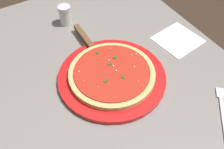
# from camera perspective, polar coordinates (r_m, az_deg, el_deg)

# --- Properties ---
(restaurant_table) EXTENTS (1.03, 0.79, 0.74)m
(restaurant_table) POSITION_cam_1_polar(r_m,az_deg,el_deg) (0.97, -0.87, -5.23)
(restaurant_table) COLOR black
(restaurant_table) RESTS_ON ground_plane
(serving_plate) EXTENTS (0.33, 0.33, 0.02)m
(serving_plate) POSITION_cam_1_polar(r_m,az_deg,el_deg) (0.84, 0.00, -0.56)
(serving_plate) COLOR red
(serving_plate) RESTS_ON restaurant_table
(pizza) EXTENTS (0.26, 0.26, 0.02)m
(pizza) POSITION_cam_1_polar(r_m,az_deg,el_deg) (0.82, 0.00, 0.24)
(pizza) COLOR #DBB26B
(pizza) RESTS_ON serving_plate
(pizza_server) EXTENTS (0.22, 0.07, 0.01)m
(pizza_server) POSITION_cam_1_polar(r_m,az_deg,el_deg) (0.93, -4.87, 6.52)
(pizza_server) COLOR silver
(pizza_server) RESTS_ON serving_plate
(napkin_folded_right) EXTENTS (0.16, 0.16, 0.00)m
(napkin_folded_right) POSITION_cam_1_polar(r_m,az_deg,el_deg) (1.00, 13.60, 7.10)
(napkin_folded_right) COLOR white
(napkin_folded_right) RESTS_ON restaurant_table
(fork) EXTENTS (0.15, 0.13, 0.00)m
(fork) POSITION_cam_1_polar(r_m,az_deg,el_deg) (0.83, 22.17, -7.01)
(fork) COLOR silver
(fork) RESTS_ON restaurant_table
(parmesan_shaker) EXTENTS (0.05, 0.05, 0.07)m
(parmesan_shaker) POSITION_cam_1_polar(r_m,az_deg,el_deg) (1.04, -9.79, 12.19)
(parmesan_shaker) COLOR silver
(parmesan_shaker) RESTS_ON restaurant_table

